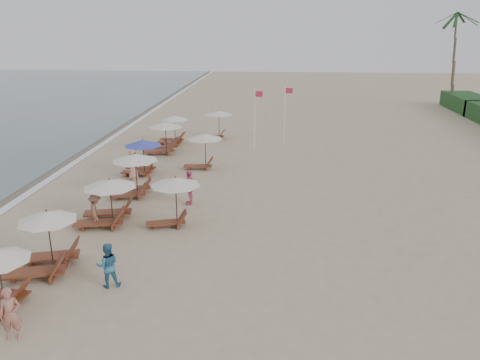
# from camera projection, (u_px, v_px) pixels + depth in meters

# --- Properties ---
(ground) EXTENTS (160.00, 160.00, 0.00)m
(ground) POSITION_uv_depth(u_px,v_px,m) (216.00, 273.00, 17.44)
(ground) COLOR tan
(ground) RESTS_ON ground
(wet_sand_band) EXTENTS (3.20, 140.00, 0.01)m
(wet_sand_band) POSITION_uv_depth(u_px,v_px,m) (26.00, 180.00, 27.90)
(wet_sand_band) COLOR #6B5E4C
(wet_sand_band) RESTS_ON ground
(foam_line) EXTENTS (0.50, 140.00, 0.02)m
(foam_line) POSITION_uv_depth(u_px,v_px,m) (48.00, 181.00, 27.80)
(foam_line) COLOR white
(foam_line) RESTS_ON ground
(lounger_station_1) EXTENTS (2.73, 2.61, 2.36)m
(lounger_station_1) POSITION_uv_depth(u_px,v_px,m) (43.00, 246.00, 17.25)
(lounger_station_1) COLOR brown
(lounger_station_1) RESTS_ON ground
(lounger_station_2) EXTENTS (2.84, 2.45, 2.11)m
(lounger_station_2) POSITION_uv_depth(u_px,v_px,m) (105.00, 203.00, 21.50)
(lounger_station_2) COLOR brown
(lounger_station_2) RESTS_ON ground
(lounger_station_3) EXTENTS (2.60, 2.42, 2.28)m
(lounger_station_3) POSITION_uv_depth(u_px,v_px,m) (133.00, 173.00, 24.98)
(lounger_station_3) COLOR brown
(lounger_station_3) RESTS_ON ground
(lounger_station_4) EXTENTS (2.46, 2.26, 2.12)m
(lounger_station_4) POSITION_uv_depth(u_px,v_px,m) (141.00, 156.00, 28.76)
(lounger_station_4) COLOR brown
(lounger_station_4) RESTS_ON ground
(lounger_station_5) EXTENTS (2.88, 2.62, 2.20)m
(lounger_station_5) POSITION_uv_depth(u_px,v_px,m) (162.00, 138.00, 33.63)
(lounger_station_5) COLOR brown
(lounger_station_5) RESTS_ON ground
(lounger_station_6) EXTENTS (2.46, 2.12, 2.21)m
(lounger_station_6) POSITION_uv_depth(u_px,v_px,m) (172.00, 130.00, 36.13)
(lounger_station_6) COLOR brown
(lounger_station_6) RESTS_ON ground
(inland_station_0) EXTENTS (2.55, 2.24, 2.22)m
(inland_station_0) POSITION_uv_depth(u_px,v_px,m) (172.00, 194.00, 21.13)
(inland_station_0) COLOR brown
(inland_station_0) RESTS_ON ground
(inland_station_1) EXTENTS (2.53, 2.24, 2.22)m
(inland_station_1) POSITION_uv_depth(u_px,v_px,m) (203.00, 146.00, 29.74)
(inland_station_1) COLOR brown
(inland_station_1) RESTS_ON ground
(inland_station_2) EXTENTS (2.53, 2.24, 2.22)m
(inland_station_2) POSITION_uv_depth(u_px,v_px,m) (217.00, 120.00, 37.82)
(inland_station_2) COLOR brown
(inland_station_2) RESTS_ON ground
(beachgoer_near) EXTENTS (0.69, 0.56, 1.62)m
(beachgoer_near) POSITION_uv_depth(u_px,v_px,m) (10.00, 314.00, 13.54)
(beachgoer_near) COLOR #A36458
(beachgoer_near) RESTS_ON ground
(beachgoer_mid_a) EXTENTS (0.94, 0.84, 1.61)m
(beachgoer_mid_a) POSITION_uv_depth(u_px,v_px,m) (108.00, 265.00, 16.32)
(beachgoer_mid_a) COLOR teal
(beachgoer_mid_a) RESTS_ON ground
(beachgoer_mid_b) EXTENTS (0.94, 1.16, 1.57)m
(beachgoer_mid_b) POSITION_uv_depth(u_px,v_px,m) (96.00, 211.00, 21.14)
(beachgoer_mid_b) COLOR brown
(beachgoer_mid_b) RESTS_ON ground
(beachgoer_far_a) EXTENTS (0.48, 1.07, 1.80)m
(beachgoer_far_a) POSITION_uv_depth(u_px,v_px,m) (190.00, 187.00, 23.91)
(beachgoer_far_a) COLOR #D4557A
(beachgoer_far_a) RESTS_ON ground
(beachgoer_far_b) EXTENTS (0.68, 0.94, 1.78)m
(beachgoer_far_b) POSITION_uv_depth(u_px,v_px,m) (133.00, 165.00, 27.80)
(beachgoer_far_b) COLOR tan
(beachgoer_far_b) RESTS_ON ground
(flag_pole_near) EXTENTS (0.59, 0.08, 4.43)m
(flag_pole_near) POSITION_uv_depth(u_px,v_px,m) (255.00, 116.00, 34.02)
(flag_pole_near) COLOR silver
(flag_pole_near) RESTS_ON ground
(flag_pole_far) EXTENTS (0.59, 0.08, 4.43)m
(flag_pole_far) POSITION_uv_depth(u_px,v_px,m) (285.00, 112.00, 35.75)
(flag_pole_far) COLOR silver
(flag_pole_far) RESTS_ON ground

